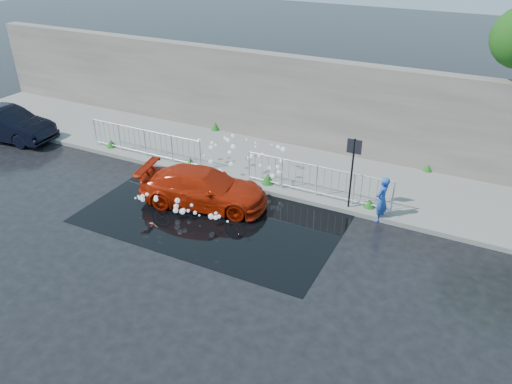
% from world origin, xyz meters
% --- Properties ---
extents(ground, '(90.00, 90.00, 0.00)m').
position_xyz_m(ground, '(0.00, 0.00, 0.00)').
color(ground, black).
rests_on(ground, ground).
extents(pavement, '(30.00, 4.00, 0.15)m').
position_xyz_m(pavement, '(0.00, 5.00, 0.07)').
color(pavement, gray).
rests_on(pavement, ground).
extents(curb, '(30.00, 0.25, 0.16)m').
position_xyz_m(curb, '(0.00, 3.00, 0.08)').
color(curb, gray).
rests_on(curb, ground).
extents(retaining_wall, '(30.00, 0.60, 3.50)m').
position_xyz_m(retaining_wall, '(0.00, 7.20, 1.90)').
color(retaining_wall, '#5C564E').
rests_on(retaining_wall, pavement).
extents(puddle, '(8.00, 5.00, 0.01)m').
position_xyz_m(puddle, '(0.50, 1.00, 0.01)').
color(puddle, black).
rests_on(puddle, ground).
extents(sign_post, '(0.45, 0.06, 2.50)m').
position_xyz_m(sign_post, '(4.20, 3.10, 1.72)').
color(sign_post, black).
rests_on(sign_post, ground).
extents(railing_left, '(5.05, 0.05, 1.10)m').
position_xyz_m(railing_left, '(-4.00, 3.35, 0.74)').
color(railing_left, silver).
rests_on(railing_left, pavement).
extents(railing_right, '(5.05, 0.05, 1.10)m').
position_xyz_m(railing_right, '(3.00, 3.35, 0.74)').
color(railing_right, silver).
rests_on(railing_right, pavement).
extents(weeds, '(12.17, 3.93, 0.38)m').
position_xyz_m(weeds, '(-0.34, 4.47, 0.31)').
color(weeds, '#154311').
rests_on(weeds, pavement).
extents(water_spray, '(3.70, 5.44, 1.04)m').
position_xyz_m(water_spray, '(-0.11, 2.41, 0.65)').
color(water_spray, white).
rests_on(water_spray, ground).
extents(red_car, '(4.43, 2.47, 1.21)m').
position_xyz_m(red_car, '(-0.15, 1.39, 0.61)').
color(red_car, '#AA1D06').
rests_on(red_car, ground).
extents(dark_car, '(4.23, 1.84, 1.35)m').
position_xyz_m(dark_car, '(-10.41, 2.37, 0.68)').
color(dark_car, black).
rests_on(dark_car, ground).
extents(person, '(0.47, 0.61, 1.48)m').
position_xyz_m(person, '(5.24, 3.00, 0.74)').
color(person, '#234FB1').
rests_on(person, ground).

